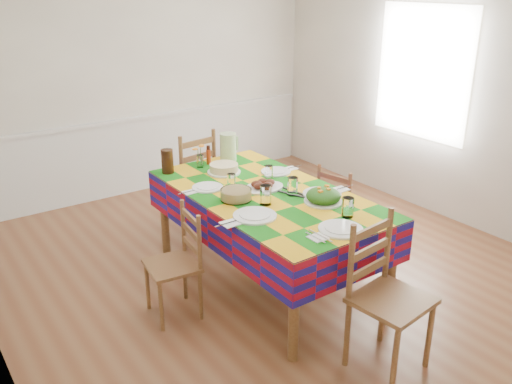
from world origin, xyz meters
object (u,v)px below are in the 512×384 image
Objects in this scene: chair_near at (386,297)px; chair_left at (177,264)px; dining_table at (266,203)px; chair_right at (340,211)px; chair_far at (190,180)px; meat_platter at (263,186)px; green_pitcher at (228,147)px; tea_pitcher at (167,161)px.

chair_left is at bearing 115.64° from chair_near.
chair_right is at bearing -0.52° from dining_table.
chair_far reaches higher than chair_left.
chair_far is 1.57m from chair_right.
green_pitcher is (0.17, 0.80, 0.10)m from meat_platter.
dining_table is at bearing -107.42° from meat_platter.
chair_left is at bearing 50.50° from chair_far.
chair_near is at bearing -95.30° from green_pitcher.
green_pitcher is 0.64m from chair_far.
chair_right is (0.84, -0.01, -0.29)m from dining_table.
dining_table is at bearing 82.91° from chair_far.
chair_left is at bearing -174.11° from meat_platter.
green_pitcher is at bearing 137.96° from chair_left.
chair_near reaches higher than tea_pitcher.
green_pitcher is 1.21m from chair_right.
chair_near reaches higher than chair_left.
green_pitcher is at bearing 77.38° from dining_table.
chair_near reaches higher than dining_table.
dining_table is 9.71× the size of tea_pitcher.
meat_platter is 0.83m from green_pitcher.
chair_right reaches higher than chair_left.
green_pitcher reaches higher than dining_table.
chair_right is (0.64, -0.90, -0.51)m from green_pitcher.
tea_pitcher is 0.24× the size of chair_right.
chair_far is at bearing 82.90° from chair_near.
chair_left is (-1.04, -0.89, -0.52)m from green_pitcher.
meat_platter is 0.97m from chair_left.
tea_pitcher is at bearing 163.17° from chair_left.
chair_near reaches higher than meat_platter.
chair_far reaches higher than tea_pitcher.
meat_platter is 0.92m from chair_right.
chair_far reaches higher than meat_platter.
chair_right is (1.28, -0.91, -0.49)m from tea_pitcher.
chair_far is (-0.19, 0.43, -0.43)m from green_pitcher.
chair_far is (0.44, 0.42, -0.40)m from tea_pitcher.
tea_pitcher is (-0.46, 0.81, 0.08)m from meat_platter.
chair_right is at bearing -54.34° from green_pitcher.
dining_table is 2.01× the size of chair_near.
chair_right is (1.68, -0.00, 0.01)m from chair_left.
chair_left is (-0.84, -0.01, -0.30)m from dining_table.
green_pitcher is 0.64m from tea_pitcher.
tea_pitcher reaches higher than dining_table.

